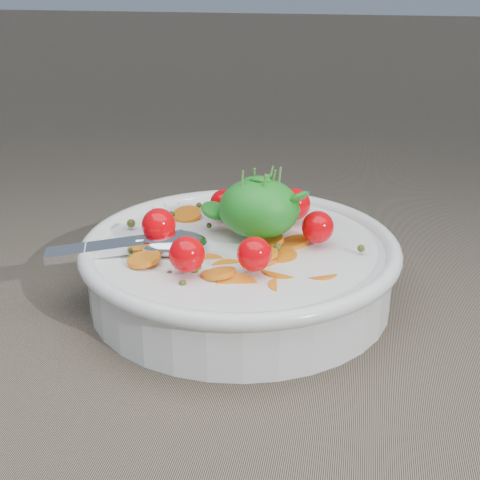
# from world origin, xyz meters

# --- Properties ---
(ground) EXTENTS (6.00, 6.00, 0.00)m
(ground) POSITION_xyz_m (0.00, 0.00, 0.00)
(ground) COLOR #746653
(ground) RESTS_ON ground
(bowl) EXTENTS (0.28, 0.26, 0.11)m
(bowl) POSITION_xyz_m (0.02, 0.02, 0.03)
(bowl) COLOR white
(bowl) RESTS_ON ground
(napkin) EXTENTS (0.18, 0.16, 0.01)m
(napkin) POSITION_xyz_m (0.02, 0.17, 0.00)
(napkin) COLOR white
(napkin) RESTS_ON ground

